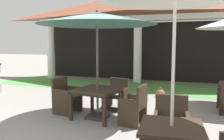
# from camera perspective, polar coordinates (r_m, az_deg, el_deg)

# --- Properties ---
(ground_plane) EXTENTS (60.00, 60.00, 0.00)m
(ground_plane) POSITION_cam_1_polar(r_m,az_deg,el_deg) (4.98, -14.97, -15.86)
(ground_plane) COLOR gray
(background_pavilion) EXTENTS (10.93, 3.14, 4.24)m
(background_pavilion) POSITION_cam_1_polar(r_m,az_deg,el_deg) (11.67, 6.38, 13.72)
(background_pavilion) COLOR white
(background_pavilion) RESTS_ON ground
(lawn_strip) EXTENTS (12.73, 2.77, 0.01)m
(lawn_strip) POSITION_cam_1_polar(r_m,az_deg,el_deg) (10.41, 4.43, -3.97)
(lawn_strip) COLOR #519347
(lawn_strip) RESTS_ON ground
(patio_table_near_foreground) EXTENTS (1.16, 1.16, 0.75)m
(patio_table_near_foreground) POSITION_cam_1_polar(r_m,az_deg,el_deg) (5.95, -3.48, -5.35)
(patio_table_near_foreground) COLOR #38281E
(patio_table_near_foreground) RESTS_ON ground
(patio_umbrella_near_foreground) EXTENTS (2.89, 2.89, 2.68)m
(patio_umbrella_near_foreground) POSITION_cam_1_polar(r_m,az_deg,el_deg) (5.86, -3.60, 12.00)
(patio_umbrella_near_foreground) COLOR #2D2D2D
(patio_umbrella_near_foreground) RESTS_ON ground
(patio_chair_near_foreground_north) EXTENTS (0.67, 0.64, 0.86)m
(patio_chair_near_foreground_north) POSITION_cam_1_polar(r_m,az_deg,el_deg) (6.85, 0.94, -6.05)
(patio_chair_near_foreground_north) COLOR #38281E
(patio_chair_near_foreground_north) RESTS_ON ground
(patio_chair_near_foreground_east) EXTENTS (0.59, 0.65, 0.93)m
(patio_chair_near_foreground_east) POSITION_cam_1_polar(r_m,az_deg,el_deg) (5.56, 5.37, -8.70)
(patio_chair_near_foreground_east) COLOR #38281E
(patio_chair_near_foreground_east) RESTS_ON ground
(patio_chair_near_foreground_west) EXTENTS (0.65, 0.69, 0.94)m
(patio_chair_near_foreground_west) POSITION_cam_1_polar(r_m,az_deg,el_deg) (6.57, -10.91, -6.36)
(patio_chair_near_foreground_west) COLOR #38281E
(patio_chair_near_foreground_west) RESTS_ON ground
(patio_table_mid_left) EXTENTS (0.95, 0.95, 0.73)m
(patio_table_mid_left) POSITION_cam_1_polar(r_m,az_deg,el_deg) (3.53, 14.05, -14.44)
(patio_table_mid_left) COLOR #38281E
(patio_table_mid_left) RESTS_ON ground
(patio_chair_mid_left_north) EXTENTS (0.66, 0.63, 0.91)m
(patio_chair_mid_left_north) POSITION_cam_1_polar(r_m,az_deg,el_deg) (4.52, 13.96, -12.51)
(patio_chair_mid_left_north) COLOR #38281E
(patio_chair_mid_left_north) RESTS_ON ground
(terracotta_urn) EXTENTS (0.31, 0.31, 0.36)m
(terracotta_urn) POSITION_cam_1_polar(r_m,az_deg,el_deg) (8.51, 11.52, -5.45)
(terracotta_urn) COLOR brown
(terracotta_urn) RESTS_ON ground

